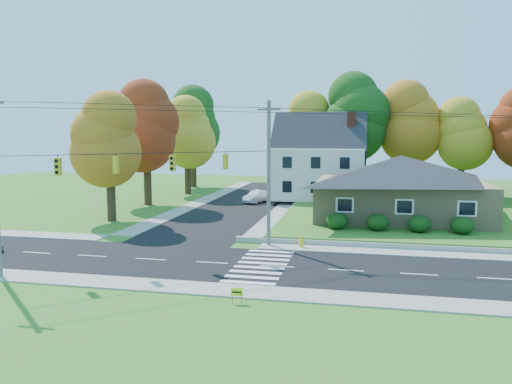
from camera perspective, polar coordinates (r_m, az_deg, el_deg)
ground at (r=29.72m, az=2.45°, el=-8.51°), size 120.00×120.00×0.00m
road_main at (r=29.72m, az=2.45°, el=-8.50°), size 90.00×8.00×0.02m
road_cross at (r=56.29m, az=-1.19°, el=-1.17°), size 8.00×44.00×0.02m
sidewalk_north at (r=34.50m, az=3.84°, el=-6.28°), size 90.00×2.00×0.08m
sidewalk_south at (r=25.00m, az=0.51°, el=-11.41°), size 90.00×2.00×0.08m
lawn at (r=50.54m, az=21.29°, el=-2.29°), size 30.00×30.00×0.50m
ranch_house at (r=44.63m, az=16.14°, el=0.66°), size 14.60×10.60×5.40m
colonial_house at (r=56.55m, az=7.24°, el=3.47°), size 10.40×8.40×9.60m
hedge_row at (r=38.76m, az=15.95°, el=-3.42°), size 10.70×1.70×1.27m
traffic_infrastructure at (r=30.14m, az=2.65°, el=1.66°), size 38.10×10.66×10.00m
tree_lot_0 at (r=62.63m, az=5.88°, el=7.22°), size 6.72×6.72×12.51m
tree_lot_1 at (r=61.29m, az=11.44°, el=8.36°), size 7.84×7.84×14.60m
tree_lot_2 at (r=62.50m, az=16.99°, el=7.56°), size 7.28×7.28×13.56m
tree_lot_3 at (r=62.30m, az=22.56°, el=6.14°), size 6.16×6.16×11.47m
tree_west_0 at (r=45.75m, az=-16.43°, el=5.68°), size 6.16×6.16×11.47m
tree_west_1 at (r=55.16m, az=-12.43°, el=7.31°), size 7.28×7.28×13.56m
tree_west_2 at (r=64.06m, az=-7.88°, el=6.74°), size 6.72×6.72×12.51m
tree_west_3 at (r=72.28m, az=-7.23°, el=7.79°), size 7.84×7.84×14.60m
white_car at (r=55.80m, az=0.13°, el=-0.53°), size 2.84×4.33×1.35m
fire_hydrant at (r=34.39m, az=5.19°, el=-5.70°), size 0.50×0.39×0.87m
yard_sign at (r=23.53m, az=-2.20°, el=-11.40°), size 0.57×0.10×0.71m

